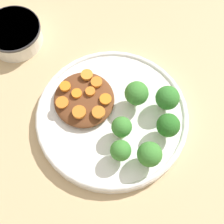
# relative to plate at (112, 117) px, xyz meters

# --- Properties ---
(ground_plane) EXTENTS (4.00, 4.00, 0.00)m
(ground_plane) POSITION_rel_plate_xyz_m (0.00, 0.00, -0.01)
(ground_plane) COLOR tan
(plate) EXTENTS (0.29, 0.29, 0.03)m
(plate) POSITION_rel_plate_xyz_m (0.00, 0.00, 0.00)
(plate) COLOR white
(plate) RESTS_ON ground_plane
(dip_bowl) EXTENTS (0.12, 0.12, 0.04)m
(dip_bowl) POSITION_rel_plate_xyz_m (-0.17, 0.22, 0.01)
(dip_bowl) COLOR white
(dip_bowl) RESTS_ON ground_plane
(stew_mound) EXTENTS (0.11, 0.12, 0.02)m
(stew_mound) POSITION_rel_plate_xyz_m (-0.05, 0.04, 0.02)
(stew_mound) COLOR brown
(stew_mound) RESTS_ON plate
(broccoli_floret_0) EXTENTS (0.04, 0.04, 0.05)m
(broccoli_floret_0) POSITION_rel_plate_xyz_m (0.01, -0.04, 0.04)
(broccoli_floret_0) COLOR #759E51
(broccoli_floret_0) RESTS_ON plate
(broccoli_floret_1) EXTENTS (0.04, 0.04, 0.06)m
(broccoli_floret_1) POSITION_rel_plate_xyz_m (0.05, 0.02, 0.04)
(broccoli_floret_1) COLOR #7FA85B
(broccoli_floret_1) RESTS_ON plate
(broccoli_floret_2) EXTENTS (0.04, 0.04, 0.06)m
(broccoli_floret_2) POSITION_rel_plate_xyz_m (0.05, -0.10, 0.04)
(broccoli_floret_2) COLOR #7FA85B
(broccoli_floret_2) RESTS_ON plate
(broccoli_floret_3) EXTENTS (0.04, 0.04, 0.06)m
(broccoli_floret_3) POSITION_rel_plate_xyz_m (0.10, -0.00, 0.04)
(broccoli_floret_3) COLOR #7FA85B
(broccoli_floret_3) RESTS_ON plate
(broccoli_floret_4) EXTENTS (0.04, 0.04, 0.05)m
(broccoli_floret_4) POSITION_rel_plate_xyz_m (-0.00, -0.08, 0.04)
(broccoli_floret_4) COLOR #7FA85B
(broccoli_floret_4) RESTS_ON plate
(broccoli_floret_5) EXTENTS (0.04, 0.04, 0.06)m
(broccoli_floret_5) POSITION_rel_plate_xyz_m (0.09, -0.05, 0.04)
(broccoli_floret_5) COLOR #7FA85B
(broccoli_floret_5) RESTS_ON plate
(carrot_slice_0) EXTENTS (0.02, 0.02, 0.00)m
(carrot_slice_0) POSITION_rel_plate_xyz_m (-0.01, 0.02, 0.03)
(carrot_slice_0) COLOR orange
(carrot_slice_0) RESTS_ON stew_mound
(carrot_slice_1) EXTENTS (0.02, 0.02, 0.01)m
(carrot_slice_1) POSITION_rel_plate_xyz_m (-0.02, 0.00, 0.03)
(carrot_slice_1) COLOR orange
(carrot_slice_1) RESTS_ON stew_mound
(carrot_slice_2) EXTENTS (0.02, 0.02, 0.00)m
(carrot_slice_2) POSITION_rel_plate_xyz_m (-0.09, 0.03, 0.03)
(carrot_slice_2) COLOR orange
(carrot_slice_2) RESTS_ON stew_mound
(carrot_slice_3) EXTENTS (0.02, 0.02, 0.01)m
(carrot_slice_3) POSITION_rel_plate_xyz_m (-0.03, 0.08, 0.03)
(carrot_slice_3) COLOR orange
(carrot_slice_3) RESTS_ON stew_mound
(carrot_slice_4) EXTENTS (0.02, 0.02, 0.01)m
(carrot_slice_4) POSITION_rel_plate_xyz_m (-0.06, 0.05, 0.03)
(carrot_slice_4) COLOR orange
(carrot_slice_4) RESTS_ON stew_mound
(carrot_slice_5) EXTENTS (0.02, 0.02, 0.01)m
(carrot_slice_5) POSITION_rel_plate_xyz_m (-0.02, 0.06, 0.03)
(carrot_slice_5) COLOR orange
(carrot_slice_5) RESTS_ON stew_mound
(carrot_slice_6) EXTENTS (0.03, 0.03, 0.01)m
(carrot_slice_6) POSITION_rel_plate_xyz_m (-0.06, 0.01, 0.03)
(carrot_slice_6) COLOR orange
(carrot_slice_6) RESTS_ON stew_mound
(carrot_slice_7) EXTENTS (0.02, 0.02, 0.01)m
(carrot_slice_7) POSITION_rel_plate_xyz_m (-0.08, 0.06, 0.03)
(carrot_slice_7) COLOR orange
(carrot_slice_7) RESTS_ON stew_mound
(carrot_slice_8) EXTENTS (0.02, 0.02, 0.01)m
(carrot_slice_8) POSITION_rel_plate_xyz_m (-0.03, 0.04, 0.03)
(carrot_slice_8) COLOR orange
(carrot_slice_8) RESTS_ON stew_mound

